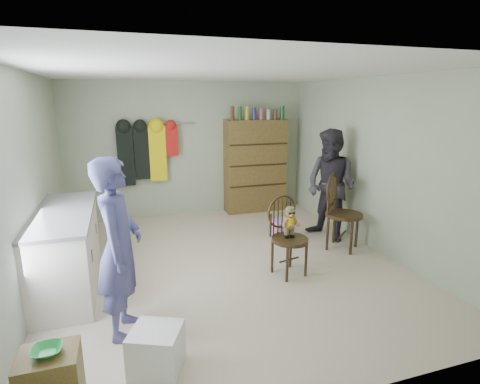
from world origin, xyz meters
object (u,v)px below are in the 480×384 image
object	(u,v)px
counter	(67,249)
dresser	(255,165)
chair_front	(288,230)
chair_far	(340,209)

from	to	relation	value
counter	dresser	xyz separation A→B (m)	(3.20, 2.30, 0.44)
chair_front	chair_far	xyz separation A→B (m)	(1.09, 0.53, 0.03)
counter	dresser	size ratio (longest dim) A/B	0.90
counter	dresser	distance (m)	3.96
chair_front	dresser	xyz separation A→B (m)	(0.59, 2.77, 0.33)
chair_front	chair_far	world-z (taller)	chair_far
counter	dresser	bearing A→B (deg)	35.69
chair_far	dresser	xyz separation A→B (m)	(-0.50, 2.23, 0.31)
counter	chair_front	world-z (taller)	chair_front
chair_front	counter	bearing A→B (deg)	156.85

